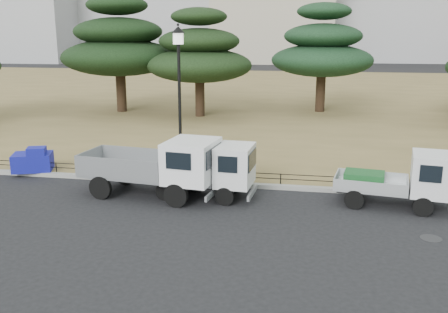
% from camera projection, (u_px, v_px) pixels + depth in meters
% --- Properties ---
extents(ground, '(220.00, 220.00, 0.00)m').
position_uv_depth(ground, '(213.00, 210.00, 16.28)').
color(ground, black).
extents(lawn, '(120.00, 56.00, 0.15)m').
position_uv_depth(lawn, '(280.00, 95.00, 45.47)').
color(lawn, olive).
rests_on(lawn, ground).
extents(curb, '(120.00, 0.25, 0.16)m').
position_uv_depth(curb, '(227.00, 184.00, 18.74)').
color(curb, gray).
rests_on(curb, ground).
extents(truck_large, '(4.98, 2.44, 2.09)m').
position_uv_depth(truck_large, '(157.00, 164.00, 17.35)').
color(truck_large, black).
rests_on(truck_large, ground).
extents(truck_kei_front, '(3.69, 1.77, 1.91)m').
position_uv_depth(truck_kei_front, '(210.00, 171.00, 17.29)').
color(truck_kei_front, black).
rests_on(truck_kei_front, ground).
extents(truck_kei_rear, '(3.76, 2.02, 1.87)m').
position_uv_depth(truck_kei_rear, '(401.00, 180.00, 16.34)').
color(truck_kei_rear, black).
rests_on(truck_kei_rear, ground).
extents(street_lamp, '(0.51, 0.51, 5.69)m').
position_uv_depth(street_lamp, '(179.00, 78.00, 18.40)').
color(street_lamp, black).
rests_on(street_lamp, lawn).
extents(pipe_fence, '(38.00, 0.04, 0.40)m').
position_uv_depth(pipe_fence, '(228.00, 174.00, 18.80)').
color(pipe_fence, black).
rests_on(pipe_fence, lawn).
extents(tarp_pile, '(1.79, 1.55, 1.00)m').
position_uv_depth(tarp_pile, '(33.00, 161.00, 20.26)').
color(tarp_pile, '#1519A3').
rests_on(tarp_pile, lawn).
extents(manhole, '(0.60, 0.60, 0.01)m').
position_uv_depth(manhole, '(431.00, 238.00, 14.00)').
color(manhole, '#2D2D30').
rests_on(manhole, ground).
extents(pine_west_near, '(7.93, 7.93, 7.93)m').
position_uv_depth(pine_west_near, '(119.00, 46.00, 34.43)').
color(pine_west_near, black).
rests_on(pine_west_near, lawn).
extents(pine_center_left, '(6.93, 6.93, 7.05)m').
position_uv_depth(pine_center_left, '(199.00, 54.00, 32.57)').
color(pine_center_left, black).
rests_on(pine_center_left, lawn).
extents(pine_center_right, '(7.04, 7.04, 7.46)m').
position_uv_depth(pine_center_right, '(322.00, 49.00, 34.46)').
color(pine_center_right, black).
rests_on(pine_center_right, lawn).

